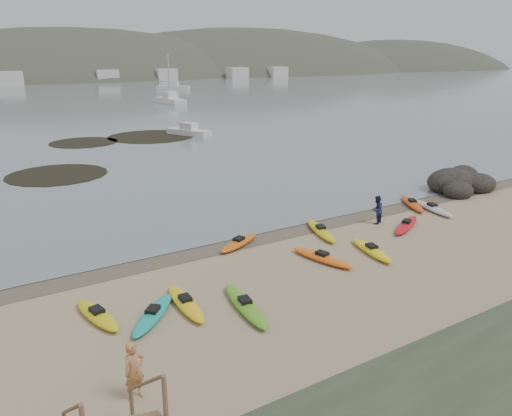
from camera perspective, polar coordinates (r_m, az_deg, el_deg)
ground at (r=26.41m, az=-0.00°, el=-3.11°), size 600.00×600.00×0.00m
wet_sand at (r=26.17m, az=0.35°, el=-3.29°), size 60.00×60.00×0.00m
kayaks at (r=24.12m, az=6.59°, el=-4.83°), size 22.35×9.44×0.34m
person_west at (r=14.78m, az=-13.74°, el=-17.64°), size 0.72×0.57×1.74m
person_east at (r=28.73m, az=13.64°, el=-0.20°), size 0.97×0.88×1.62m
rock_cluster at (r=37.89m, az=22.24°, el=2.33°), size 5.40×3.99×1.88m
kelp_mats at (r=53.45m, az=-16.01°, el=6.76°), size 21.82×22.72×0.04m
moored_boats at (r=101.90m, az=-23.92°, el=11.02°), size 92.56×77.25×1.27m
far_hills at (r=222.69m, az=-18.46°, el=9.98°), size 550.00×135.00×80.00m
far_town at (r=167.24m, az=-26.15°, el=13.16°), size 199.00×5.00×4.00m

